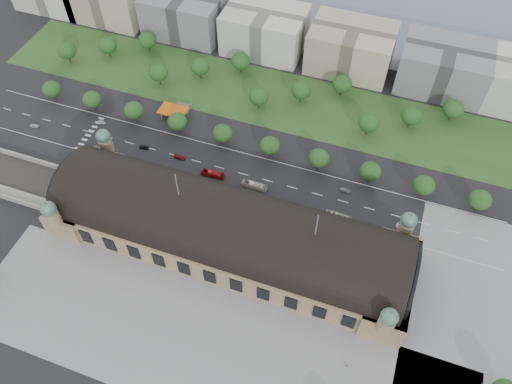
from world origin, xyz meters
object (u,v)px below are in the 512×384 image
(traffic_car_4, at_px, (292,206))
(parked_car_3, at_px, (162,174))
(traffic_car_0, at_px, (34,126))
(bus_west, at_px, (213,174))
(traffic_car_5, at_px, (345,191))
(parked_car_4, at_px, (132,169))
(bus_east, at_px, (338,217))
(parked_car_1, at_px, (98,160))
(parked_car_2, at_px, (151,170))
(petrol_station, at_px, (178,109))
(traffic_car_2, at_px, (144,147))
(pedestrian_2, at_px, (482,383))
(traffic_car_3, at_px, (180,157))
(traffic_car_1, at_px, (102,122))
(bus_mid, at_px, (254,186))
(pedestrian_0, at_px, (346,366))
(traffic_car_6, at_px, (403,227))
(parked_car_6, at_px, (209,195))
(parked_car_0, at_px, (127,168))

(traffic_car_4, distance_m, parked_car_3, 62.84)
(traffic_car_0, distance_m, bus_west, 97.81)
(traffic_car_5, relative_size, parked_car_4, 1.15)
(bus_east, bearing_deg, parked_car_1, 93.21)
(parked_car_2, distance_m, parked_car_4, 8.98)
(petrol_station, distance_m, parked_car_1, 48.31)
(traffic_car_2, relative_size, parked_car_3, 1.22)
(pedestrian_2, bearing_deg, traffic_car_3, 36.48)
(traffic_car_1, distance_m, parked_car_2, 43.34)
(bus_mid, xyz_separation_m, pedestrian_0, (58.43, -66.11, -0.80))
(parked_car_1, bearing_deg, petrol_station, 127.71)
(bus_west, xyz_separation_m, pedestrian_0, (79.09, -66.11, -0.71))
(traffic_car_6, distance_m, bus_east, 27.83)
(traffic_car_1, distance_m, traffic_car_3, 48.32)
(traffic_car_5, height_order, traffic_car_6, traffic_car_6)
(parked_car_3, distance_m, pedestrian_0, 117.85)
(traffic_car_1, height_order, parked_car_1, parked_car_1)
(traffic_car_1, height_order, parked_car_6, traffic_car_1)
(parked_car_4, bearing_deg, bus_east, 55.93)
(parked_car_4, distance_m, bus_east, 98.40)
(traffic_car_6, relative_size, bus_mid, 0.50)
(petrol_station, height_order, parked_car_6, petrol_station)
(traffic_car_0, height_order, traffic_car_4, traffic_car_0)
(parked_car_2, bearing_deg, bus_west, 73.65)
(traffic_car_4, distance_m, bus_mid, 19.94)
(pedestrian_2, bearing_deg, traffic_car_0, 45.32)
(parked_car_1, relative_size, parked_car_6, 1.24)
(traffic_car_3, distance_m, bus_west, 19.95)
(petrol_station, relative_size, traffic_car_3, 2.47)
(parked_car_4, height_order, bus_mid, bus_mid)
(parked_car_3, relative_size, bus_east, 0.32)
(petrol_station, xyz_separation_m, parked_car_0, (-6.68, -42.64, -2.30))
(parked_car_0, relative_size, parked_car_3, 1.03)
(traffic_car_1, height_order, pedestrian_2, pedestrian_2)
(parked_car_2, xyz_separation_m, pedestrian_2, (154.08, -49.00, 0.15))
(traffic_car_0, xyz_separation_m, bus_west, (97.81, 0.16, 0.75))
(traffic_car_1, relative_size, traffic_car_6, 0.70)
(traffic_car_2, relative_size, traffic_car_6, 0.79)
(traffic_car_0, height_order, traffic_car_1, traffic_car_0)
(traffic_car_3, relative_size, traffic_car_6, 0.95)
(traffic_car_1, relative_size, pedestrian_0, 2.45)
(traffic_car_1, bearing_deg, traffic_car_6, -89.53)
(traffic_car_3, height_order, parked_car_2, traffic_car_3)
(traffic_car_6, relative_size, pedestrian_2, 3.65)
(parked_car_2, height_order, bus_mid, bus_mid)
(traffic_car_3, relative_size, parked_car_2, 1.24)
(bus_mid, bearing_deg, traffic_car_6, -88.58)
(traffic_car_4, distance_m, pedestrian_0, 72.61)
(parked_car_3, height_order, bus_east, bus_east)
(traffic_car_6, relative_size, parked_car_6, 1.36)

